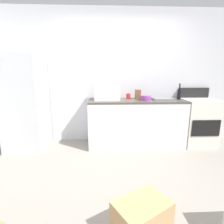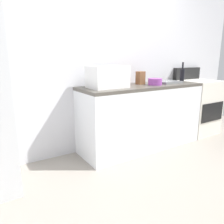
# 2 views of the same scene
# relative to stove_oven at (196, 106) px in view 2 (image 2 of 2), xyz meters

# --- Properties ---
(ground_plane) EXTENTS (6.00, 6.00, 0.00)m
(ground_plane) POSITION_rel_stove_oven_xyz_m (-1.52, -1.21, -0.47)
(ground_plane) COLOR gray
(wall_back) EXTENTS (5.00, 0.10, 2.60)m
(wall_back) POSITION_rel_stove_oven_xyz_m (-1.52, 0.34, 0.83)
(wall_back) COLOR silver
(wall_back) RESTS_ON ground_plane
(kitchen_counter) EXTENTS (1.80, 0.60, 0.90)m
(kitchen_counter) POSITION_rel_stove_oven_xyz_m (-1.22, -0.01, -0.02)
(kitchen_counter) COLOR silver
(kitchen_counter) RESTS_ON ground_plane
(stove_oven) EXTENTS (0.60, 0.61, 1.10)m
(stove_oven) POSITION_rel_stove_oven_xyz_m (0.00, 0.00, 0.00)
(stove_oven) COLOR silver
(stove_oven) RESTS_ON ground_plane
(microwave) EXTENTS (0.46, 0.34, 0.27)m
(microwave) POSITION_rel_stove_oven_xyz_m (-1.78, 0.00, 0.57)
(microwave) COLOR white
(microwave) RESTS_ON kitchen_counter
(sink_basin) EXTENTS (0.36, 0.32, 0.03)m
(sink_basin) POSITION_rel_stove_oven_xyz_m (-0.73, 0.00, 0.45)
(sink_basin) COLOR slate
(sink_basin) RESTS_ON kitchen_counter
(wine_bottle) EXTENTS (0.07, 0.07, 0.30)m
(wine_bottle) POSITION_rel_stove_oven_xyz_m (-0.40, 0.01, 0.54)
(wine_bottle) COLOR black
(wine_bottle) RESTS_ON kitchen_counter
(coffee_mug) EXTENTS (0.08, 0.08, 0.10)m
(coffee_mug) POSITION_rel_stove_oven_xyz_m (-1.36, 0.15, 0.48)
(coffee_mug) COLOR red
(coffee_mug) RESTS_ON kitchen_counter
(knife_block) EXTENTS (0.10, 0.10, 0.18)m
(knife_block) POSITION_rel_stove_oven_xyz_m (-1.18, 0.09, 0.52)
(knife_block) COLOR brown
(knife_block) RESTS_ON kitchen_counter
(mixing_bowl) EXTENTS (0.19, 0.19, 0.09)m
(mixing_bowl) POSITION_rel_stove_oven_xyz_m (-1.07, -0.09, 0.48)
(mixing_bowl) COLOR purple
(mixing_bowl) RESTS_ON kitchen_counter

